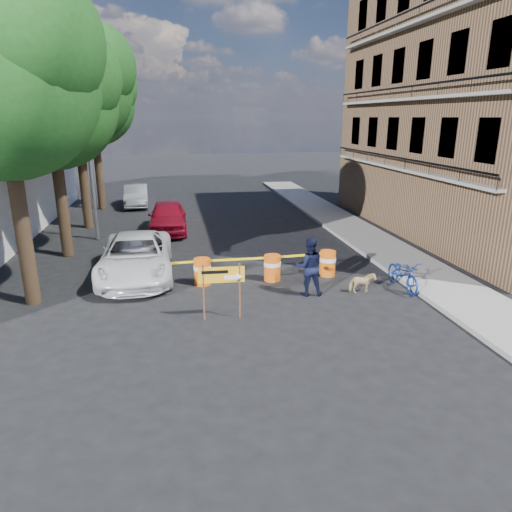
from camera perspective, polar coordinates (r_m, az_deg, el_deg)
name	(u,v)px	position (r m, az deg, el deg)	size (l,w,h in m)	color
ground	(266,313)	(13.23, 1.28, -7.16)	(120.00, 120.00, 0.00)	black
sidewalk_east	(378,245)	(20.51, 15.06, 1.31)	(2.40, 40.00, 0.15)	gray
apartment_building	(488,104)	(24.53, 27.03, 16.61)	(8.00, 16.00, 12.00)	brown
tree_near	(2,79)	(14.51, -29.14, 18.73)	(5.46, 5.20, 9.15)	#332316
tree_mid_a	(51,100)	(19.32, -24.27, 17.34)	(5.25, 5.00, 8.68)	#332316
tree_mid_b	(75,88)	(24.24, -21.66, 18.95)	(5.67, 5.40, 9.62)	#332316
tree_far	(93,102)	(29.16, -19.69, 17.64)	(5.04, 4.80, 8.84)	#332316
streetlamp	(89,142)	(21.63, -20.10, 13.25)	(1.25, 0.18, 8.00)	gray
barrel_far_left	(154,275)	(15.25, -12.61, -2.33)	(0.58, 0.58, 0.90)	#CD550C
barrel_mid_left	(202,271)	(15.38, -6.72, -1.87)	(0.58, 0.58, 0.90)	#CD550C
barrel_mid_right	(272,267)	(15.66, 2.04, -1.41)	(0.58, 0.58, 0.90)	#CD550C
barrel_far_right	(327,263)	(16.32, 8.93, -0.84)	(0.58, 0.58, 0.90)	#CD550C
detour_sign	(227,279)	(12.46, -3.66, -2.92)	(1.26, 0.24, 1.62)	#592D19
pedestrian	(309,266)	(14.35, 6.65, -1.31)	(0.91, 0.71, 1.87)	black
bicycle	(404,260)	(15.51, 18.06, -0.53)	(0.67, 1.01, 1.93)	#12359A
dog	(362,283)	(14.95, 13.13, -3.30)	(0.37, 0.80, 0.68)	tan
suv_white	(136,257)	(16.47, -14.78, -0.09)	(2.44, 5.29, 1.47)	white
sedan_red	(168,217)	(22.74, -10.98, 4.86)	(1.78, 4.42, 1.51)	maroon
sedan_silver	(136,196)	(29.96, -14.76, 7.32)	(1.41, 4.04, 1.33)	#A5A7AC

